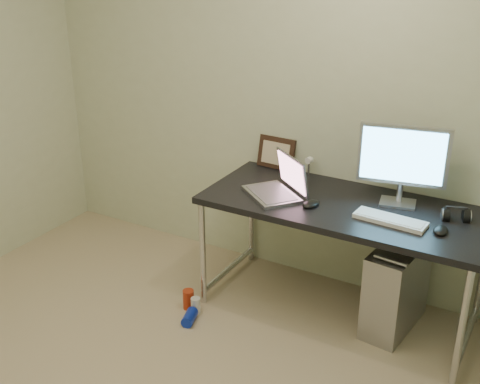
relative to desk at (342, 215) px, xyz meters
name	(u,v)px	position (x,y,z in m)	size (l,w,h in m)	color
wall_back	(271,93)	(-0.67, 0.36, 0.58)	(3.50, 0.02, 2.50)	beige
desk	(342,215)	(0.00, 0.00, 0.00)	(1.65, 0.72, 0.75)	black
tower_computer	(396,287)	(0.36, 0.03, -0.40)	(0.29, 0.54, 0.57)	#B0B0B5
cable_a	(403,246)	(0.31, 0.31, -0.27)	(0.01, 0.01, 0.70)	black
cable_b	(416,254)	(0.40, 0.29, -0.29)	(0.01, 0.01, 0.72)	black
can_red	(188,299)	(-0.83, -0.43, -0.61)	(0.07, 0.07, 0.13)	#AD2F14
can_white	(196,306)	(-0.76, -0.46, -0.62)	(0.06, 0.06, 0.11)	silver
can_blue	(190,317)	(-0.74, -0.56, -0.64)	(0.07, 0.07, 0.13)	#112AB8
laptop	(279,186)	(-0.39, -0.06, 0.13)	(0.45, 0.44, 0.24)	#B3B2BA
monitor	(403,159)	(0.28, 0.16, 0.35)	(0.50, 0.18, 0.48)	#B3B2BA
keyboard	(390,220)	(0.31, -0.10, 0.09)	(0.40, 0.13, 0.02)	white
mouse_right	(441,229)	(0.58, -0.10, 0.10)	(0.08, 0.12, 0.04)	black
mouse_left	(311,203)	(-0.15, -0.13, 0.10)	(0.08, 0.12, 0.04)	black
headphones	(456,215)	(0.62, 0.10, 0.10)	(0.17, 0.10, 0.10)	black
picture_frame	(276,153)	(-0.61, 0.34, 0.18)	(0.27, 0.03, 0.21)	black
webcam	(309,162)	(-0.35, 0.30, 0.17)	(0.05, 0.04, 0.13)	silver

